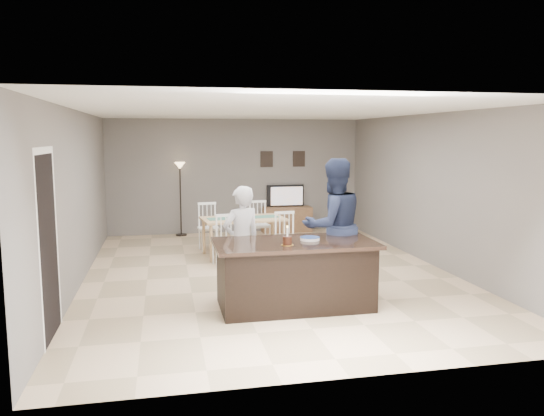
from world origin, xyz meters
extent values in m
plane|color=#D6B389|center=(0.00, 0.00, 0.00)|extent=(8.00, 8.00, 0.00)
plane|color=slate|center=(0.00, 4.00, 1.35)|extent=(6.00, 0.00, 6.00)
plane|color=slate|center=(0.00, -4.00, 1.35)|extent=(6.00, 0.00, 6.00)
plane|color=slate|center=(-3.00, 0.00, 1.35)|extent=(0.00, 8.00, 8.00)
plane|color=slate|center=(3.00, 0.00, 1.35)|extent=(0.00, 8.00, 8.00)
plane|color=white|center=(0.00, 0.00, 2.70)|extent=(8.00, 8.00, 0.00)
cube|color=black|center=(0.00, -1.80, 0.42)|extent=(2.00, 1.00, 0.85)
cube|color=black|center=(0.00, -1.80, 0.88)|extent=(2.15, 1.10, 0.05)
cube|color=brown|center=(1.20, 3.77, 0.30)|extent=(1.20, 0.40, 0.60)
imported|color=black|center=(1.20, 3.84, 0.86)|extent=(0.91, 0.12, 0.53)
plane|color=orange|center=(1.20, 3.76, 0.87)|extent=(0.78, 0.00, 0.78)
cube|color=black|center=(0.75, 3.98, 1.75)|extent=(0.30, 0.02, 0.38)
cube|color=black|center=(1.55, 3.98, 1.75)|extent=(0.30, 0.02, 0.38)
plane|color=black|center=(-2.99, -2.30, 1.05)|extent=(0.00, 2.10, 2.10)
plane|color=white|center=(-2.99, -2.30, 2.14)|extent=(0.00, 1.02, 1.02)
imported|color=silver|center=(-0.63, -1.20, 0.80)|extent=(0.68, 0.57, 1.60)
imported|color=#1C243E|center=(0.72, -1.25, 0.99)|extent=(1.09, 0.92, 1.98)
cylinder|color=gold|center=(-0.15, -2.01, 0.90)|extent=(0.16, 0.16, 0.00)
cylinder|color=#3B1D10|center=(-0.15, -2.01, 0.96)|extent=(0.12, 0.12, 0.11)
cylinder|color=white|center=(-0.15, -2.01, 1.07)|extent=(0.02, 0.02, 0.12)
sphere|color=#FFBF4C|center=(-0.15, -2.01, 1.14)|extent=(0.02, 0.02, 0.02)
cylinder|color=white|center=(0.22, -1.75, 0.91)|extent=(0.26, 0.26, 0.01)
cylinder|color=white|center=(0.22, -1.75, 0.92)|extent=(0.26, 0.26, 0.01)
cylinder|color=white|center=(0.22, -1.75, 0.93)|extent=(0.26, 0.26, 0.01)
cylinder|color=#2B4586|center=(0.22, -1.75, 0.94)|extent=(0.27, 0.27, 0.00)
cube|color=tan|center=(-0.21, 1.43, 0.72)|extent=(1.66, 1.05, 0.04)
cylinder|color=tan|center=(-0.87, 1.00, 0.35)|extent=(0.06, 0.06, 0.70)
cylinder|color=tan|center=(0.45, 1.87, 0.35)|extent=(0.06, 0.06, 0.70)
cube|color=#467E68|center=(-0.21, 1.43, 0.74)|extent=(1.40, 0.49, 0.01)
cube|color=white|center=(-0.67, 0.69, 0.44)|extent=(0.45, 0.43, 0.04)
cylinder|color=white|center=(-0.82, 0.52, 0.21)|extent=(0.03, 0.03, 0.42)
cylinder|color=white|center=(-0.52, 0.87, 0.21)|extent=(0.03, 0.03, 0.42)
cube|color=white|center=(-0.65, 0.52, 0.93)|extent=(0.37, 0.07, 0.05)
cube|color=white|center=(0.40, 0.81, 0.44)|extent=(0.45, 0.43, 0.04)
cylinder|color=white|center=(0.25, 0.64, 0.21)|extent=(0.03, 0.03, 0.42)
cylinder|color=white|center=(0.55, 0.98, 0.21)|extent=(0.03, 0.03, 0.42)
cube|color=white|center=(0.42, 0.63, 0.93)|extent=(0.37, 0.07, 0.05)
cube|color=white|center=(-0.82, 2.06, 0.44)|extent=(0.45, 0.43, 0.04)
cylinder|color=white|center=(-0.67, 2.23, 0.21)|extent=(0.03, 0.03, 0.42)
cylinder|color=white|center=(-0.97, 1.88, 0.21)|extent=(0.03, 0.03, 0.42)
cube|color=white|center=(-0.84, 2.23, 0.93)|extent=(0.37, 0.07, 0.05)
cube|color=white|center=(0.25, 2.18, 0.44)|extent=(0.45, 0.43, 0.04)
cylinder|color=white|center=(0.40, 2.35, 0.21)|extent=(0.03, 0.03, 0.42)
cylinder|color=white|center=(0.10, 2.00, 0.21)|extent=(0.03, 0.03, 0.42)
cube|color=white|center=(0.23, 2.35, 0.93)|extent=(0.37, 0.07, 0.05)
cylinder|color=black|center=(-1.32, 3.79, 0.01)|extent=(0.26, 0.26, 0.03)
cylinder|color=black|center=(-1.32, 3.79, 0.80)|extent=(0.03, 0.03, 1.57)
cone|color=#FFCA8C|center=(-1.32, 3.79, 1.62)|extent=(0.26, 0.26, 0.16)
camera|label=1|loc=(-1.70, -8.55, 2.29)|focal=35.00mm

